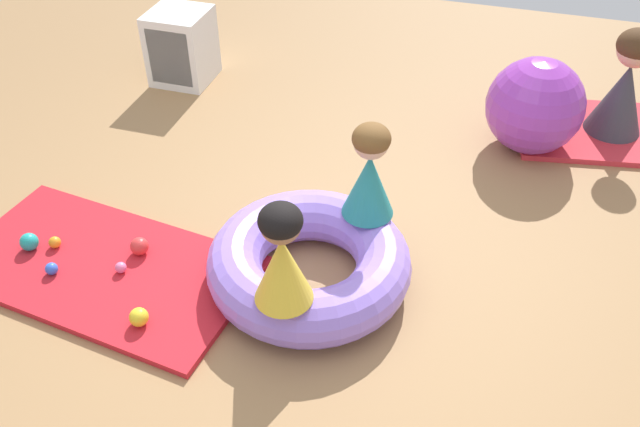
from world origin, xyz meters
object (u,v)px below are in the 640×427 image
at_px(child_in_teal, 370,172).
at_px(play_ball_red, 139,246).
at_px(adult_seated, 626,83).
at_px(inflatable_cushion, 309,263).
at_px(child_in_yellow, 282,255).
at_px(exercise_ball_large, 535,106).
at_px(play_ball_pink, 121,268).
at_px(play_ball_orange, 55,242).
at_px(play_ball_blue, 52,269).
at_px(storage_cube, 180,48).
at_px(play_ball_yellow, 139,317).
at_px(play_ball_teal, 29,242).

height_order(child_in_teal, play_ball_red, child_in_teal).
distance_m(child_in_teal, adult_seated, 2.19).
bearing_deg(adult_seated, inflatable_cushion, 164.63).
xyz_separation_m(child_in_yellow, exercise_ball_large, (1.03, 2.09, -0.24)).
height_order(play_ball_pink, exercise_ball_large, exercise_ball_large).
distance_m(play_ball_orange, play_ball_blue, 0.22).
bearing_deg(play_ball_red, adult_seated, 39.57).
distance_m(adult_seated, play_ball_orange, 3.78).
bearing_deg(play_ball_red, storage_cube, 109.16).
bearing_deg(child_in_yellow, child_in_teal, 117.55).
relative_size(play_ball_red, exercise_ball_large, 0.16).
distance_m(play_ball_red, exercise_ball_large, 2.69).
bearing_deg(play_ball_yellow, adult_seated, 48.18).
relative_size(child_in_yellow, play_ball_red, 5.38).
relative_size(play_ball_orange, play_ball_teal, 0.66).
bearing_deg(adult_seated, storage_cube, 115.60).
bearing_deg(exercise_ball_large, play_ball_yellow, -127.90).
bearing_deg(play_ball_pink, inflatable_cushion, 14.61).
bearing_deg(storage_cube, play_ball_teal, -87.99).
xyz_separation_m(child_in_yellow, play_ball_blue, (-1.35, 0.02, -0.49)).
distance_m(play_ball_red, play_ball_blue, 0.47).
height_order(exercise_ball_large, storage_cube, exercise_ball_large).
xyz_separation_m(play_ball_blue, exercise_ball_large, (2.38, 2.07, 0.25)).
relative_size(play_ball_teal, play_ball_blue, 1.49).
bearing_deg(exercise_ball_large, play_ball_red, -138.31).
xyz_separation_m(play_ball_yellow, play_ball_red, (-0.25, 0.47, 0.00)).
height_order(child_in_teal, storage_cube, child_in_teal).
bearing_deg(play_ball_pink, storage_cube, 107.12).
distance_m(child_in_yellow, play_ball_blue, 1.43).
height_order(inflatable_cushion, play_ball_yellow, inflatable_cushion).
relative_size(child_in_teal, play_ball_orange, 8.17).
xyz_separation_m(play_ball_yellow, play_ball_blue, (-0.63, 0.18, -0.01)).
bearing_deg(inflatable_cushion, exercise_ball_large, 58.38).
bearing_deg(child_in_yellow, play_ball_orange, -143.65).
bearing_deg(play_ball_yellow, storage_cube, 111.00).
relative_size(play_ball_orange, play_ball_red, 0.66).
height_order(adult_seated, play_ball_teal, adult_seated).
xyz_separation_m(adult_seated, storage_cube, (-3.25, -0.15, -0.12)).
height_order(play_ball_pink, play_ball_yellow, play_ball_yellow).
bearing_deg(adult_seated, play_ball_teal, 148.50).
height_order(play_ball_teal, storage_cube, storage_cube).
xyz_separation_m(play_ball_orange, play_ball_teal, (-0.12, -0.05, 0.02)).
bearing_deg(play_ball_red, exercise_ball_large, 41.69).
height_order(adult_seated, exercise_ball_large, adult_seated).
xyz_separation_m(child_in_teal, storage_cube, (-1.88, 1.55, -0.28)).
xyz_separation_m(child_in_teal, play_ball_teal, (-1.80, -0.57, -0.47)).
height_order(adult_seated, play_ball_orange, adult_seated).
distance_m(play_ball_teal, storage_cube, 2.13).
distance_m(child_in_teal, play_ball_red, 1.35).
bearing_deg(child_in_teal, storage_cube, -3.56).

